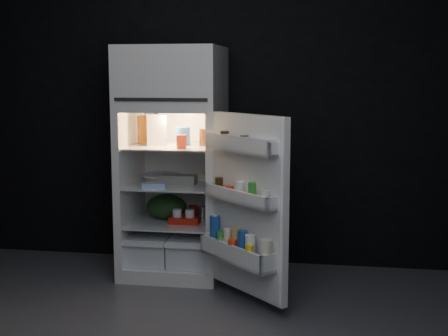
% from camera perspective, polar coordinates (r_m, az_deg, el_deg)
% --- Properties ---
extents(wall_back, '(4.00, 0.00, 2.70)m').
position_cam_1_polar(wall_back, '(5.18, -1.67, 6.14)').
color(wall_back, black).
rests_on(wall_back, ground).
extents(refrigerator, '(0.76, 0.71, 1.78)m').
position_cam_1_polar(refrigerator, '(4.88, -4.61, 1.32)').
color(refrigerator, white).
rests_on(refrigerator, ground).
extents(fridge_door, '(0.64, 0.64, 1.22)m').
position_cam_1_polar(fridge_door, '(4.19, 1.93, -3.68)').
color(fridge_door, white).
rests_on(fridge_door, ground).
extents(milk_jug, '(0.18, 0.18, 0.24)m').
position_cam_1_polar(milk_jug, '(4.86, -6.15, 3.52)').
color(milk_jug, white).
rests_on(milk_jug, refrigerator).
extents(mayo_jar, '(0.12, 0.12, 0.14)m').
position_cam_1_polar(mayo_jar, '(4.82, -3.77, 2.92)').
color(mayo_jar, '#1C479A').
rests_on(mayo_jar, refrigerator).
extents(jam_jar, '(0.10, 0.10, 0.13)m').
position_cam_1_polar(jam_jar, '(4.78, -1.73, 2.82)').
color(jam_jar, '#321E0D').
rests_on(jam_jar, refrigerator).
extents(amber_bottle, '(0.09, 0.09, 0.22)m').
position_cam_1_polar(amber_bottle, '(4.97, -7.43, 3.49)').
color(amber_bottle, '#B4611C').
rests_on(amber_bottle, refrigerator).
extents(small_carton, '(0.08, 0.07, 0.10)m').
position_cam_1_polar(small_carton, '(4.62, -3.91, 2.42)').
color(small_carton, red).
rests_on(small_carton, refrigerator).
extents(egg_carton, '(0.30, 0.13, 0.07)m').
position_cam_1_polar(egg_carton, '(4.85, -4.27, -1.05)').
color(egg_carton, gray).
rests_on(egg_carton, refrigerator).
extents(pie, '(0.33, 0.33, 0.04)m').
position_cam_1_polar(pie, '(5.02, -5.74, -0.92)').
color(pie, tan).
rests_on(pie, refrigerator).
extents(flat_package, '(0.19, 0.12, 0.04)m').
position_cam_1_polar(flat_package, '(4.68, -6.45, -1.62)').
color(flat_package, '#92ADE2').
rests_on(flat_package, refrigerator).
extents(wrapped_pkg, '(0.15, 0.14, 0.05)m').
position_cam_1_polar(wrapped_pkg, '(5.01, -2.11, -0.83)').
color(wrapped_pkg, '#F4E9C7').
rests_on(wrapped_pkg, refrigerator).
extents(produce_bag, '(0.38, 0.35, 0.20)m').
position_cam_1_polar(produce_bag, '(5.00, -5.28, -3.54)').
color(produce_bag, '#193815').
rests_on(produce_bag, refrigerator).
extents(yogurt_tray, '(0.24, 0.13, 0.05)m').
position_cam_1_polar(yogurt_tray, '(4.85, -3.60, -4.79)').
color(yogurt_tray, red).
rests_on(yogurt_tray, refrigerator).
extents(small_can_red, '(0.08, 0.08, 0.09)m').
position_cam_1_polar(small_can_red, '(5.07, -2.81, -3.94)').
color(small_can_red, red).
rests_on(small_can_red, refrigerator).
extents(small_can_silver, '(0.08, 0.08, 0.09)m').
position_cam_1_polar(small_can_silver, '(5.03, -1.98, -4.04)').
color(small_can_silver, white).
rests_on(small_can_silver, refrigerator).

